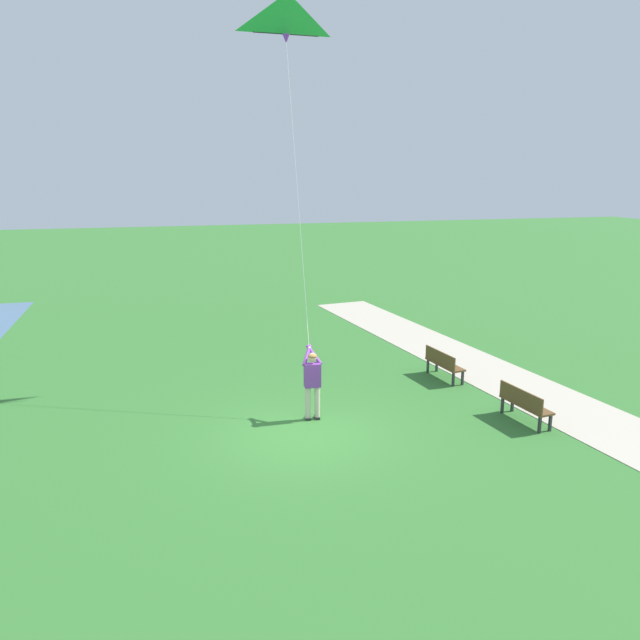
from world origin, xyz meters
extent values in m
plane|color=#33702D|center=(0.00, 0.00, 0.00)|extent=(120.00, 120.00, 0.00)
cube|color=#B7AD99|center=(-7.20, 2.00, 0.01)|extent=(6.55, 32.04, 0.02)
cube|color=#232328|center=(-0.26, -0.84, 0.03)|extent=(0.12, 0.24, 0.06)
cylinder|color=beige|center=(-0.26, -0.82, 0.45)|extent=(0.14, 0.14, 0.82)
cube|color=#232328|center=(-0.50, -0.83, 0.03)|extent=(0.12, 0.24, 0.06)
cylinder|color=beige|center=(-0.50, -0.81, 0.45)|extent=(0.14, 0.14, 0.82)
cube|color=#753899|center=(-0.38, -0.81, 1.16)|extent=(0.41, 0.24, 0.60)
sphere|color=#DBB28E|center=(-0.38, -0.81, 1.62)|extent=(0.22, 0.22, 0.22)
ellipsoid|color=olive|center=(-0.37, -0.80, 1.66)|extent=(0.23, 0.23, 0.13)
cylinder|color=#753899|center=(-0.30, -1.04, 1.61)|extent=(0.37, 0.52, 0.43)
cylinder|color=#753899|center=(-0.47, -1.03, 1.61)|extent=(0.33, 0.54, 0.43)
sphere|color=#DBB28E|center=(-0.39, -1.19, 1.74)|extent=(0.10, 0.10, 0.10)
pyramid|color=green|center=(-0.53, -3.84, 10.02)|extent=(1.89, 0.58, 0.93)
cone|color=purple|center=(-0.52, -4.09, 9.46)|extent=(0.21, 0.21, 0.22)
cylinder|color=black|center=(-0.52, -4.09, 9.57)|extent=(1.78, 0.08, 0.02)
cylinder|color=silver|center=(-0.46, -2.64, 5.58)|extent=(0.14, 2.91, 7.68)
cube|color=brown|center=(-4.96, -2.75, 0.45)|extent=(0.63, 1.54, 0.05)
cube|color=brown|center=(-4.77, -2.72, 0.68)|extent=(0.24, 1.49, 0.40)
cube|color=#2D2D33|center=(-5.03, -3.43, 0.23)|extent=(0.07, 0.07, 0.45)
cube|color=#2D2D33|center=(-4.72, -3.39, 0.23)|extent=(0.07, 0.07, 0.45)
cube|color=#2D2D33|center=(-5.21, -2.11, 0.23)|extent=(0.07, 0.07, 0.45)
cube|color=#2D2D33|center=(-4.89, -2.06, 0.23)|extent=(0.07, 0.07, 0.45)
cube|color=brown|center=(-5.42, 0.72, 0.45)|extent=(0.63, 1.54, 0.05)
cube|color=brown|center=(-5.23, 0.75, 0.68)|extent=(0.24, 1.49, 0.40)
cube|color=#2D2D33|center=(-5.49, 0.04, 0.23)|extent=(0.07, 0.07, 0.45)
cube|color=#2D2D33|center=(-5.17, 0.08, 0.23)|extent=(0.07, 0.07, 0.45)
cube|color=#2D2D33|center=(-5.66, 1.36, 0.23)|extent=(0.07, 0.07, 0.45)
cube|color=#2D2D33|center=(-5.35, 1.41, 0.23)|extent=(0.07, 0.07, 0.45)
camera|label=1|loc=(3.13, 12.83, 5.99)|focal=33.85mm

